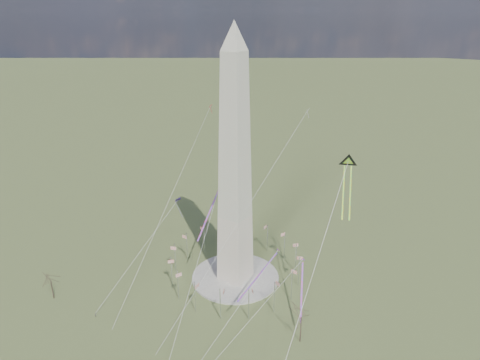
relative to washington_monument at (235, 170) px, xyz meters
The scene contains 14 objects.
ground 47.95m from the washington_monument, ahead, with size 2000.00×2000.00×0.00m, color #4E552A.
plaza 47.55m from the washington_monument, ahead, with size 36.00×36.00×0.80m, color #AAA89C.
washington_monument is the anchor object (origin of this frame).
flagpole_ring 40.68m from the washington_monument, 169.63° to the right, with size 54.40×54.40×13.00m.
tree_near 56.92m from the washington_monument, 25.25° to the right, with size 8.50×8.50×14.87m.
tree_far 81.75m from the washington_monument, 135.18° to the right, with size 6.50×6.50×11.38m.
person_west 73.27m from the washington_monument, 120.41° to the right, with size 0.72×0.56×1.49m, color gray.
kite_delta_black 41.92m from the washington_monument, 11.16° to the left, with size 11.80×19.94×16.38m.
kite_diamond_purple 41.83m from the washington_monument, behind, with size 2.57×3.47×10.14m.
kite_streamer_left 37.87m from the washington_monument, 31.67° to the right, with size 6.25×19.46×13.62m.
kite_streamer_mid 20.20m from the washington_monument, behind, with size 6.42×22.29×15.52m.
kite_streamer_right 47.65m from the washington_monument, ahead, with size 9.89×18.72×13.88m.
kite_small_red 49.70m from the washington_monument, 137.93° to the left, with size 1.21×1.82×4.47m.
kite_small_white 50.64m from the washington_monument, 82.55° to the left, with size 1.15×1.94×4.61m.
Camera 1 is at (85.26, -123.75, 103.49)m, focal length 32.00 mm.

